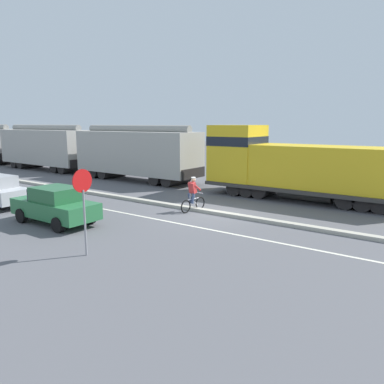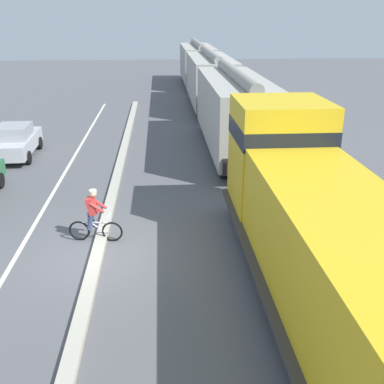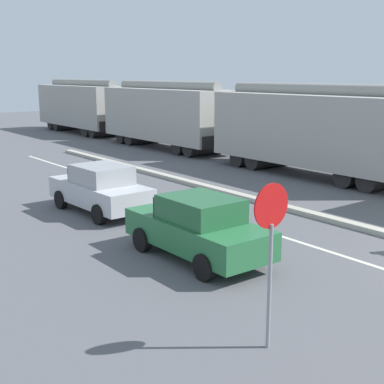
% 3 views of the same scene
% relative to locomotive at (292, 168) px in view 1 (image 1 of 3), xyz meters
% --- Properties ---
extents(ground_plane, '(120.00, 120.00, 0.00)m').
position_rel_locomotive_xyz_m(ground_plane, '(-5.68, 1.90, -1.80)').
color(ground_plane, '#56565B').
extents(median_curb, '(0.36, 36.00, 0.16)m').
position_rel_locomotive_xyz_m(median_curb, '(-5.68, 7.90, -1.72)').
color(median_curb, '#B2AD9E').
rests_on(median_curb, ground).
extents(lane_stripe, '(0.14, 36.00, 0.01)m').
position_rel_locomotive_xyz_m(lane_stripe, '(-8.08, 7.90, -1.79)').
color(lane_stripe, silver).
rests_on(lane_stripe, ground).
extents(locomotive, '(3.10, 11.61, 4.20)m').
position_rel_locomotive_xyz_m(locomotive, '(0.00, 0.00, 0.00)').
color(locomotive, gold).
rests_on(locomotive, ground).
extents(hopper_car_lead, '(2.90, 10.60, 4.18)m').
position_rel_locomotive_xyz_m(hopper_car_lead, '(0.00, 12.16, 0.28)').
color(hopper_car_lead, '#A5A29B').
rests_on(hopper_car_lead, ground).
extents(hopper_car_middle, '(2.90, 10.60, 4.18)m').
position_rel_locomotive_xyz_m(hopper_car_middle, '(0.00, 23.76, 0.28)').
color(hopper_car_middle, '#A6A49C').
rests_on(hopper_car_middle, ground).
extents(parked_car_green, '(1.85, 4.21, 1.62)m').
position_rel_locomotive_xyz_m(parked_car_green, '(-11.15, 6.40, -0.98)').
color(parked_car_green, '#286B3D').
rests_on(parked_car_green, ground).
extents(cyclist, '(1.70, 0.51, 1.71)m').
position_rel_locomotive_xyz_m(cyclist, '(-5.86, 2.82, -0.98)').
color(cyclist, black).
rests_on(cyclist, ground).
extents(stop_sign, '(0.76, 0.08, 2.88)m').
position_rel_locomotive_xyz_m(stop_sign, '(-13.01, 2.10, 0.23)').
color(stop_sign, gray).
rests_on(stop_sign, ground).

